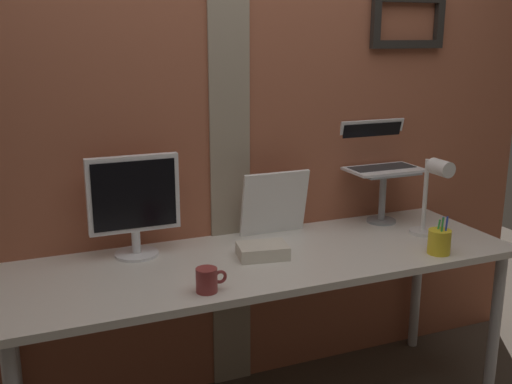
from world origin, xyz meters
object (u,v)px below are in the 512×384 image
object	(u,v)px
desk_lamp	(434,189)
pen_cup	(439,242)
monitor	(134,200)
laptop	(376,155)
whiteboard_panel	(275,203)
coffee_mug	(207,280)

from	to	relation	value
desk_lamp	pen_cup	bearing A→B (deg)	-118.98
monitor	desk_lamp	distance (m)	1.30
monitor	pen_cup	bearing A→B (deg)	-21.52
monitor	laptop	size ratio (longest dim) A/B	1.19
monitor	whiteboard_panel	bearing A→B (deg)	2.90
whiteboard_panel	laptop	bearing A→B (deg)	3.91
monitor	coffee_mug	world-z (taller)	monitor
whiteboard_panel	monitor	bearing A→B (deg)	-177.10
laptop	whiteboard_panel	bearing A→B (deg)	-176.09
monitor	coffee_mug	xyz separation A→B (m)	(0.16, -0.46, -0.19)
laptop	desk_lamp	distance (m)	0.36
whiteboard_panel	coffee_mug	size ratio (longest dim) A/B	2.73
monitor	coffee_mug	distance (m)	0.52
desk_lamp	pen_cup	xyz separation A→B (m)	(-0.10, -0.19, -0.17)
laptop	pen_cup	distance (m)	0.59
monitor	whiteboard_panel	world-z (taller)	monitor
monitor	desk_lamp	world-z (taller)	monitor
monitor	coffee_mug	size ratio (longest dim) A/B	3.66
laptop	desk_lamp	xyz separation A→B (m)	(0.08, -0.34, -0.10)
desk_lamp	coffee_mug	distance (m)	1.14
laptop	coffee_mug	world-z (taller)	laptop
coffee_mug	desk_lamp	bearing A→B (deg)	9.52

